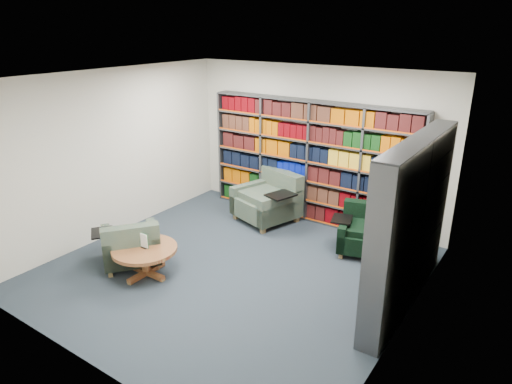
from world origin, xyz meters
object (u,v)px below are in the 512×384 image
Objects in this scene: chair_green_right at (366,233)px; chair_teal_front at (131,247)px; chair_teal_left at (270,201)px; coffee_table at (145,253)px.

chair_green_right is 0.93× the size of chair_teal_front.
chair_teal_left is 1.13× the size of chair_teal_front.
chair_teal_front reaches higher than chair_green_right.
coffee_table is at bearing -98.16° from chair_teal_left.
chair_green_right is 1.14× the size of coffee_table.
chair_green_right is 3.69m from chair_teal_front.
chair_teal_front is at bearing -106.67° from chair_teal_left.
chair_teal_front reaches higher than coffee_table.
chair_green_right reaches higher than coffee_table.
chair_teal_left is at bearing 174.86° from chair_green_right.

